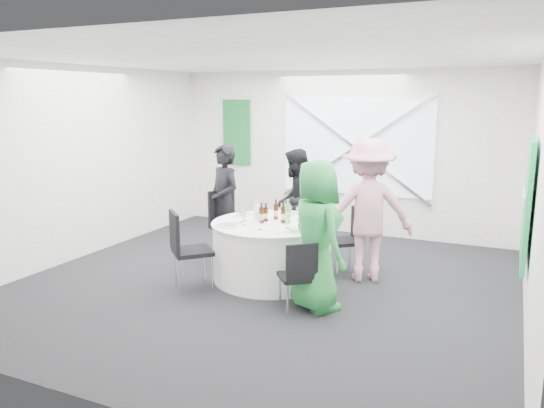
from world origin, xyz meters
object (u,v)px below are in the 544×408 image
at_px(chair_back, 304,222).
at_px(person_woman_pink, 368,210).
at_px(banquet_table, 272,251).
at_px(clear_water_bottle, 257,213).
at_px(person_woman_green, 317,236).
at_px(chair_front_left, 185,244).
at_px(green_water_bottle, 288,214).
at_px(person_man_back_left, 224,202).
at_px(chair_front_right, 299,272).
at_px(chair_back_right, 350,235).
at_px(person_man_back, 295,202).
at_px(chair_back_left, 226,219).

relative_size(chair_back, person_woman_pink, 0.49).
height_order(banquet_table, clear_water_bottle, clear_water_bottle).
bearing_deg(clear_water_bottle, banquet_table, -0.80).
xyz_separation_m(banquet_table, person_woman_green, (0.86, -0.69, 0.46)).
distance_m(chair_back, chair_front_left, 2.12).
distance_m(person_woman_pink, green_water_bottle, 1.02).
relative_size(chair_front_left, person_man_back_left, 0.59).
bearing_deg(chair_front_right, person_woman_green, -155.16).
xyz_separation_m(chair_back, person_woman_pink, (1.12, -0.65, 0.40)).
relative_size(chair_back_right, person_man_back, 0.55).
relative_size(chair_back, chair_back_right, 1.02).
height_order(chair_front_right, green_water_bottle, green_water_bottle).
relative_size(banquet_table, person_woman_green, 0.93).
distance_m(person_woman_green, clear_water_bottle, 1.28).
xyz_separation_m(chair_back, clear_water_bottle, (-0.22, -1.14, 0.34)).
distance_m(chair_back_right, green_water_bottle, 1.00).
distance_m(chair_front_right, green_water_bottle, 1.18).
xyz_separation_m(chair_back, chair_back_left, (-0.99, -0.60, 0.07)).
bearing_deg(chair_back_left, chair_back, -30.09).
relative_size(green_water_bottle, clear_water_bottle, 1.13).
bearing_deg(banquet_table, chair_front_left, -133.86).
relative_size(chair_front_left, person_woman_pink, 0.54).
bearing_deg(chair_front_right, banquet_table, -90.00).
height_order(person_man_back, clear_water_bottle, person_man_back).
bearing_deg(person_woman_green, chair_back_right, -50.19).
height_order(banquet_table, chair_back_left, chair_back_left).
height_order(chair_back_left, person_woman_pink, person_woman_pink).
distance_m(banquet_table, person_woman_green, 1.19).
relative_size(chair_back_left, person_man_back_left, 0.60).
xyz_separation_m(chair_back_left, chair_front_right, (1.74, -1.46, -0.12)).
relative_size(chair_front_right, person_woman_pink, 0.44).
bearing_deg(chair_back_left, clear_water_bottle, -96.16).
bearing_deg(chair_back_right, banquet_table, -90.00).
bearing_deg(chair_back_left, person_woman_pink, -62.55).
bearing_deg(chair_front_right, green_water_bottle, -99.44).
bearing_deg(chair_front_right, person_woman_pink, -143.80).
height_order(chair_back_left, person_man_back, person_man_back).
height_order(chair_back, chair_back_left, chair_back_left).
xyz_separation_m(banquet_table, chair_back_right, (0.83, 0.72, 0.13)).
xyz_separation_m(chair_back_left, chair_front_left, (0.20, -1.36, -0.01)).
bearing_deg(person_woman_pink, chair_front_right, 51.40).
height_order(chair_back_right, green_water_bottle, green_water_bottle).
bearing_deg(chair_back_right, chair_front_right, -43.90).
relative_size(chair_front_right, green_water_bottle, 2.64).
height_order(chair_back_left, green_water_bottle, green_water_bottle).
bearing_deg(person_woman_green, chair_front_left, 43.33).
height_order(chair_front_right, person_man_back_left, person_man_back_left).
bearing_deg(chair_back, chair_back_left, -148.80).
height_order(banquet_table, green_water_bottle, green_water_bottle).
xyz_separation_m(chair_front_right, clear_water_bottle, (-0.96, 0.92, 0.39)).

